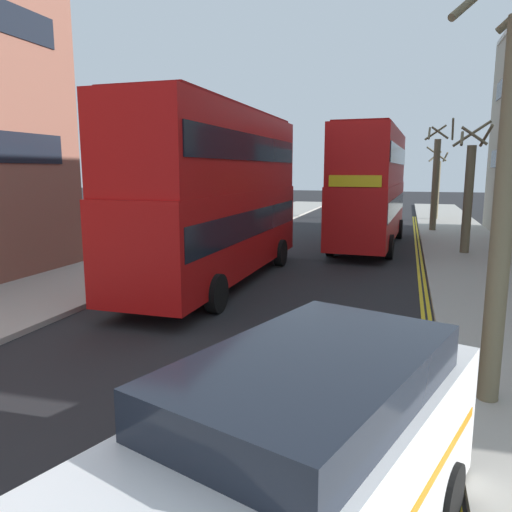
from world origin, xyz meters
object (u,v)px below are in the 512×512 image
Objects in this scene: double_decker_bus_oncoming at (371,184)px; pedestrian_far at (505,233)px; taxi_minivan at (299,473)px; double_decker_bus_away at (218,191)px.

pedestrian_far is at bearing -9.80° from double_decker_bus_oncoming.
taxi_minivan is (0.91, -20.67, -1.96)m from double_decker_bus_oncoming.
double_decker_bus_oncoming is 6.73× the size of pedestrian_far.
double_decker_bus_oncoming is at bearing 66.33° from double_decker_bus_away.
double_decker_bus_away is 2.10× the size of taxi_minivan.
double_decker_bus_oncoming reaches higher than pedestrian_far.
taxi_minivan is at bearing -104.18° from pedestrian_far.
taxi_minivan reaches higher than pedestrian_far.
double_decker_bus_oncoming is 6.30m from pedestrian_far.
double_decker_bus_away is at bearing -113.67° from double_decker_bus_oncoming.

